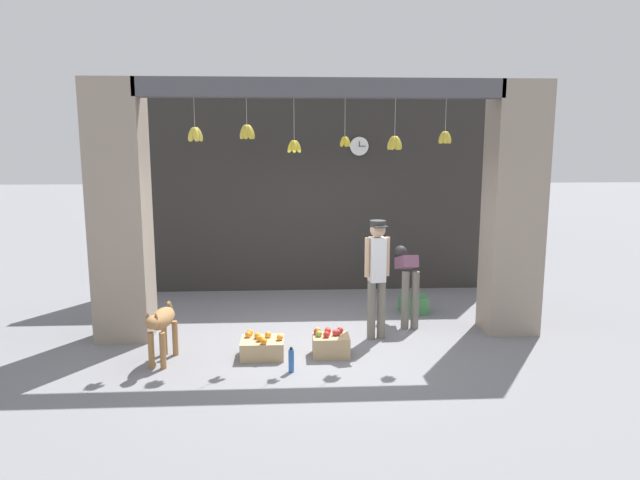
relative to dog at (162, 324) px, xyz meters
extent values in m
plane|color=slate|center=(1.94, 0.66, -0.48)|extent=(60.00, 60.00, 0.00)
cube|color=#2D2B28|center=(1.94, 3.38, 1.21)|extent=(6.55, 0.12, 3.39)
cube|color=gray|center=(-0.69, 0.96, 1.21)|extent=(0.70, 0.60, 3.39)
cube|color=gray|center=(4.56, 0.96, 1.21)|extent=(0.70, 0.60, 3.39)
cube|color=#4C4C51|center=(1.94, 0.78, 2.79)|extent=(4.65, 0.24, 0.24)
cylinder|color=#B2AD99|center=(0.35, 0.78, 2.49)|extent=(0.01, 0.01, 0.36)
ellipsoid|color=yellow|center=(0.40, 0.78, 2.22)|extent=(0.13, 0.07, 0.20)
ellipsoid|color=yellow|center=(0.36, 0.83, 2.22)|extent=(0.09, 0.13, 0.21)
ellipsoid|color=yellow|center=(0.31, 0.81, 2.22)|extent=(0.12, 0.11, 0.21)
ellipsoid|color=yellow|center=(0.31, 0.76, 2.22)|extent=(0.12, 0.11, 0.21)
ellipsoid|color=yellow|center=(0.36, 0.74, 2.22)|extent=(0.09, 0.13, 0.21)
cylinder|color=#B2AD99|center=(1.00, 0.82, 2.50)|extent=(0.01, 0.01, 0.33)
ellipsoid|color=gold|center=(1.05, 0.82, 2.25)|extent=(0.13, 0.07, 0.20)
ellipsoid|color=gold|center=(1.03, 0.86, 2.25)|extent=(0.11, 0.12, 0.21)
ellipsoid|color=gold|center=(0.98, 0.87, 2.25)|extent=(0.09, 0.13, 0.21)
ellipsoid|color=gold|center=(0.95, 0.84, 2.25)|extent=(0.13, 0.10, 0.21)
ellipsoid|color=gold|center=(0.95, 0.80, 2.25)|extent=(0.13, 0.10, 0.21)
ellipsoid|color=gold|center=(0.98, 0.77, 2.25)|extent=(0.09, 0.13, 0.21)
ellipsoid|color=gold|center=(1.03, 0.78, 2.25)|extent=(0.11, 0.12, 0.21)
cylinder|color=#B2AD99|center=(1.59, 0.81, 2.41)|extent=(0.01, 0.01, 0.53)
ellipsoid|color=yellow|center=(1.64, 0.81, 2.06)|extent=(0.12, 0.06, 0.18)
ellipsoid|color=yellow|center=(1.59, 0.85, 2.06)|extent=(0.06, 0.12, 0.18)
ellipsoid|color=yellow|center=(1.55, 0.81, 2.06)|extent=(0.12, 0.06, 0.18)
ellipsoid|color=yellow|center=(1.59, 0.76, 2.06)|extent=(0.06, 0.12, 0.18)
cylinder|color=#B2AD99|center=(2.24, 0.78, 2.43)|extent=(0.01, 0.01, 0.48)
ellipsoid|color=yellow|center=(2.28, 0.78, 2.13)|extent=(0.10, 0.05, 0.15)
ellipsoid|color=yellow|center=(2.25, 0.81, 2.13)|extent=(0.07, 0.09, 0.15)
ellipsoid|color=yellow|center=(2.21, 0.80, 2.13)|extent=(0.09, 0.08, 0.15)
ellipsoid|color=yellow|center=(2.21, 0.76, 2.13)|extent=(0.09, 0.08, 0.15)
ellipsoid|color=yellow|center=(2.25, 0.74, 2.13)|extent=(0.07, 0.09, 0.15)
cylinder|color=#B2AD99|center=(2.88, 0.79, 2.43)|extent=(0.01, 0.01, 0.47)
ellipsoid|color=gold|center=(2.93, 0.79, 2.11)|extent=(0.13, 0.07, 0.20)
ellipsoid|color=gold|center=(2.91, 0.83, 2.11)|extent=(0.10, 0.12, 0.21)
ellipsoid|color=gold|center=(2.86, 0.83, 2.11)|extent=(0.10, 0.12, 0.21)
ellipsoid|color=gold|center=(2.83, 0.79, 2.11)|extent=(0.13, 0.07, 0.20)
ellipsoid|color=gold|center=(2.86, 0.75, 2.11)|extent=(0.10, 0.12, 0.21)
ellipsoid|color=gold|center=(2.91, 0.75, 2.11)|extent=(0.10, 0.12, 0.21)
cylinder|color=#B2AD99|center=(3.54, 0.78, 2.46)|extent=(0.01, 0.01, 0.41)
ellipsoid|color=gold|center=(3.58, 0.78, 2.18)|extent=(0.11, 0.06, 0.17)
ellipsoid|color=gold|center=(3.56, 0.82, 2.18)|extent=(0.10, 0.10, 0.18)
ellipsoid|color=gold|center=(3.53, 0.83, 2.18)|extent=(0.07, 0.11, 0.18)
ellipsoid|color=gold|center=(3.50, 0.80, 2.18)|extent=(0.11, 0.09, 0.18)
ellipsoid|color=gold|center=(3.50, 0.77, 2.18)|extent=(0.11, 0.09, 0.18)
ellipsoid|color=gold|center=(3.53, 0.74, 2.18)|extent=(0.07, 0.11, 0.18)
ellipsoid|color=gold|center=(3.56, 0.75, 2.18)|extent=(0.10, 0.10, 0.18)
ellipsoid|color=#9E7042|center=(0.00, 0.03, 0.05)|extent=(0.30, 0.60, 0.23)
cylinder|color=#9E7042|center=(0.04, -0.19, -0.27)|extent=(0.07, 0.07, 0.43)
cylinder|color=#9E7042|center=(-0.09, -0.17, -0.27)|extent=(0.07, 0.07, 0.43)
cylinder|color=#9E7042|center=(0.10, 0.24, -0.27)|extent=(0.07, 0.07, 0.43)
cylinder|color=#9E7042|center=(-0.03, 0.26, -0.27)|extent=(0.07, 0.07, 0.43)
ellipsoid|color=#9E7042|center=(-0.04, -0.28, 0.11)|extent=(0.17, 0.23, 0.16)
cone|color=brown|center=(0.01, -0.29, 0.19)|extent=(0.05, 0.05, 0.06)
cone|color=brown|center=(-0.08, -0.27, 0.19)|extent=(0.05, 0.05, 0.06)
cylinder|color=#9E7042|center=(0.05, 0.35, 0.08)|extent=(0.07, 0.19, 0.24)
cylinder|color=#6B665B|center=(2.74, 0.71, -0.09)|extent=(0.11, 0.11, 0.79)
cylinder|color=#6B665B|center=(2.60, 0.69, -0.09)|extent=(0.11, 0.11, 0.79)
cube|color=white|center=(2.67, 0.70, 0.60)|extent=(0.23, 0.21, 0.59)
cylinder|color=tan|center=(2.81, 0.73, 0.64)|extent=(0.06, 0.06, 0.52)
cylinder|color=tan|center=(2.53, 0.67, 0.64)|extent=(0.06, 0.06, 0.52)
sphere|color=tan|center=(2.67, 0.70, 1.00)|extent=(0.20, 0.20, 0.20)
cylinder|color=#2D2D2D|center=(2.67, 0.70, 1.08)|extent=(0.21, 0.21, 0.07)
cube|color=#2D2D2D|center=(2.69, 0.60, 1.05)|extent=(0.19, 0.14, 0.01)
cylinder|color=#6B665B|center=(3.14, 1.08, -0.07)|extent=(0.11, 0.11, 0.82)
cylinder|color=#6B665B|center=(3.28, 1.09, -0.07)|extent=(0.11, 0.11, 0.82)
cube|color=#754760|center=(3.20, 1.37, 0.42)|extent=(0.24, 0.61, 0.32)
sphere|color=black|center=(3.19, 1.75, 0.49)|extent=(0.20, 0.20, 0.20)
cube|color=tan|center=(1.18, 0.12, -0.37)|extent=(0.52, 0.42, 0.22)
sphere|color=orange|center=(1.20, -0.04, -0.23)|extent=(0.08, 0.08, 0.08)
sphere|color=orange|center=(1.12, 0.16, -0.23)|extent=(0.08, 0.08, 0.08)
sphere|color=orange|center=(1.39, 0.09, -0.23)|extent=(0.08, 0.08, 0.08)
sphere|color=orange|center=(1.00, 0.21, -0.23)|extent=(0.08, 0.08, 0.08)
sphere|color=orange|center=(1.15, 0.06, -0.23)|extent=(0.08, 0.08, 0.08)
sphere|color=orange|center=(1.25, 0.19, -0.23)|extent=(0.08, 0.08, 0.08)
sphere|color=orange|center=(1.02, 0.29, -0.23)|extent=(0.08, 0.08, 0.08)
cube|color=tan|center=(2.02, 0.11, -0.36)|extent=(0.45, 0.33, 0.25)
sphere|color=red|center=(1.99, 0.21, -0.19)|extent=(0.08, 0.08, 0.08)
sphere|color=red|center=(2.08, 0.12, -0.19)|extent=(0.08, 0.08, 0.08)
sphere|color=red|center=(1.99, 0.20, -0.19)|extent=(0.08, 0.08, 0.08)
sphere|color=red|center=(2.10, 0.13, -0.19)|extent=(0.08, 0.08, 0.08)
sphere|color=red|center=(1.96, 0.06, -0.19)|extent=(0.08, 0.08, 0.08)
sphere|color=red|center=(2.14, 0.22, -0.19)|extent=(0.08, 0.08, 0.08)
sphere|color=#99B238|center=(1.87, 0.10, -0.19)|extent=(0.08, 0.08, 0.08)
sphere|color=red|center=(1.85, 0.18, -0.19)|extent=(0.08, 0.08, 0.08)
sphere|color=#99B238|center=(1.86, 0.23, -0.19)|extent=(0.08, 0.08, 0.08)
cube|color=#42844C|center=(3.43, 1.85, -0.35)|extent=(0.41, 0.33, 0.26)
cylinder|color=#2D60AD|center=(1.53, -0.38, -0.35)|extent=(0.06, 0.06, 0.27)
cylinder|color=black|center=(1.53, -0.38, -0.20)|extent=(0.04, 0.04, 0.03)
cylinder|color=black|center=(2.74, 3.31, 2.06)|extent=(0.34, 0.01, 0.34)
cylinder|color=white|center=(2.74, 3.30, 2.06)|extent=(0.32, 0.02, 0.32)
cube|color=black|center=(2.74, 3.29, 2.09)|extent=(0.01, 0.01, 0.09)
cube|color=black|center=(2.78, 3.29, 2.06)|extent=(0.12, 0.01, 0.01)
camera|label=1|loc=(1.52, -6.57, 2.11)|focal=32.00mm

